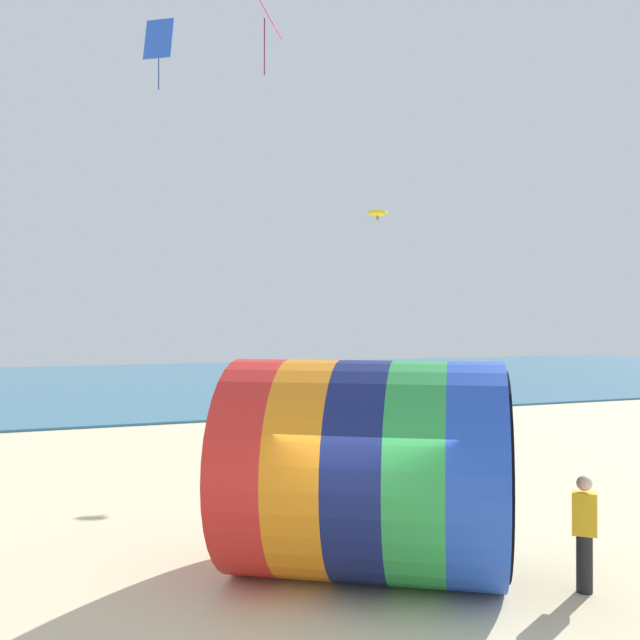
{
  "coord_description": "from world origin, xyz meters",
  "views": [
    {
      "loc": [
        -4.34,
        -9.47,
        4.09
      ],
      "look_at": [
        0.54,
        2.85,
        4.13
      ],
      "focal_mm": 40.0,
      "sensor_mm": 36.0,
      "label": 1
    }
  ],
  "objects_px": {
    "giant_inflatable_tube": "(368,469)",
    "kite_yellow_parafoil": "(378,213)",
    "kite_handler": "(584,532)",
    "kite_magenta_diamond": "(264,9)",
    "kite_blue_diamond": "(159,40)"
  },
  "relations": [
    {
      "from": "kite_blue_diamond",
      "to": "kite_handler",
      "type": "bearing_deg",
      "value": -64.56
    },
    {
      "from": "giant_inflatable_tube",
      "to": "kite_magenta_diamond",
      "type": "bearing_deg",
      "value": 89.22
    },
    {
      "from": "giant_inflatable_tube",
      "to": "kite_yellow_parafoil",
      "type": "height_order",
      "value": "kite_yellow_parafoil"
    },
    {
      "from": "kite_yellow_parafoil",
      "to": "kite_blue_diamond",
      "type": "bearing_deg",
      "value": -162.48
    },
    {
      "from": "giant_inflatable_tube",
      "to": "kite_handler",
      "type": "distance_m",
      "value": 3.4
    },
    {
      "from": "kite_yellow_parafoil",
      "to": "kite_handler",
      "type": "bearing_deg",
      "value": -102.05
    },
    {
      "from": "giant_inflatable_tube",
      "to": "kite_magenta_diamond",
      "type": "relative_size",
      "value": 2.51
    },
    {
      "from": "giant_inflatable_tube",
      "to": "kite_magenta_diamond",
      "type": "xyz_separation_m",
      "value": [
        0.08,
        5.85,
        9.78
      ]
    },
    {
      "from": "giant_inflatable_tube",
      "to": "kite_handler",
      "type": "xyz_separation_m",
      "value": [
        2.78,
        -1.77,
        -0.83
      ]
    },
    {
      "from": "kite_magenta_diamond",
      "to": "kite_yellow_parafoil",
      "type": "xyz_separation_m",
      "value": [
        5.36,
        4.82,
        -3.84
      ]
    },
    {
      "from": "kite_blue_diamond",
      "to": "kite_yellow_parafoil",
      "type": "xyz_separation_m",
      "value": [
        7.45,
        2.35,
        -3.72
      ]
    },
    {
      "from": "giant_inflatable_tube",
      "to": "kite_blue_diamond",
      "type": "relative_size",
      "value": 2.94
    },
    {
      "from": "kite_handler",
      "to": "kite_yellow_parafoil",
      "type": "relative_size",
      "value": 2.5
    },
    {
      "from": "giant_inflatable_tube",
      "to": "kite_yellow_parafoil",
      "type": "relative_size",
      "value": 7.78
    },
    {
      "from": "kite_handler",
      "to": "giant_inflatable_tube",
      "type": "bearing_deg",
      "value": 147.6
    }
  ]
}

